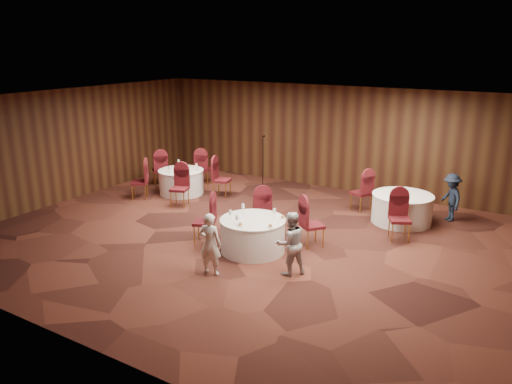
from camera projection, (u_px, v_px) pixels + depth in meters
The scene contains 15 objects.
ground at pixel (244, 237), 11.84m from camera, with size 12.00×12.00×0.00m, color black.
room_shell at pixel (244, 156), 11.27m from camera, with size 12.00×12.00×12.00m.
table_main at pixel (253, 235), 10.96m from camera, with size 1.45×1.45×0.74m.
table_left at pixel (181, 182), 15.16m from camera, with size 1.37×1.37×0.74m.
table_right at pixel (402, 208), 12.72m from camera, with size 1.53×1.53×0.74m.
chairs_main at pixel (259, 219), 11.56m from camera, with size 2.91×1.99×1.00m.
chairs_left at pixel (181, 177), 15.17m from camera, with size 3.08×2.96×1.00m.
chairs_right at pixel (379, 205), 12.59m from camera, with size 2.20×2.30×1.00m.
tabletop_main at pixel (255, 217), 10.71m from camera, with size 1.10×1.03×0.22m.
tabletop_left at pixel (181, 167), 15.04m from camera, with size 0.88×0.86×0.22m.
tabletop_right at pixel (407, 192), 12.27m from camera, with size 0.08×0.08×0.22m.
mic_stand at pixel (263, 172), 15.83m from camera, with size 0.24×0.24×1.66m.
woman_a at pixel (210, 244), 9.79m from camera, with size 0.47×0.31×1.28m, color silver.
woman_b at pixel (290, 243), 9.79m from camera, with size 0.63×0.49×1.30m, color #B5B5BA.
man_c at pixel (451, 197), 12.78m from camera, with size 0.81×0.46×1.25m, color black.
Camera 1 is at (5.95, -9.29, 4.43)m, focal length 35.00 mm.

